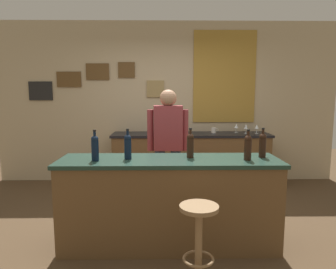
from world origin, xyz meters
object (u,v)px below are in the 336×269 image
(wine_bottle_a, at_px, (95,147))
(wine_glass_c, at_px, (257,127))
(wine_bottle_b, at_px, (128,146))
(wine_bottle_d, at_px, (248,146))
(wine_bottle_e, at_px, (263,144))
(wine_glass_a, at_px, (236,126))
(bartender, at_px, (168,144))
(wine_glass_b, at_px, (246,127))
(wine_bottle_c, at_px, (190,144))
(coffee_mug, at_px, (214,130))
(bar_stool, at_px, (199,231))

(wine_bottle_a, bearing_deg, wine_glass_c, 43.45)
(wine_bottle_b, distance_m, wine_bottle_d, 1.19)
(wine_bottle_e, height_order, wine_glass_a, wine_bottle_e)
(wine_bottle_d, bearing_deg, bartender, 131.67)
(bartender, bearing_deg, wine_bottle_a, -129.24)
(wine_bottle_a, bearing_deg, wine_bottle_d, 0.40)
(wine_glass_b, height_order, wine_glass_c, same)
(wine_bottle_c, distance_m, coffee_mug, 2.14)
(bar_stool, xyz_separation_m, wine_glass_c, (1.28, 2.70, 0.55))
(wine_bottle_c, bearing_deg, wine_bottle_e, 0.36)
(wine_bottle_b, height_order, wine_bottle_c, same)
(wine_bottle_b, xyz_separation_m, wine_bottle_d, (1.19, -0.06, 0.00))
(bartender, xyz_separation_m, wine_glass_c, (1.51, 1.23, 0.07))
(bartender, distance_m, coffee_mug, 1.53)
(wine_bottle_a, height_order, wine_bottle_d, same)
(wine_bottle_a, height_order, wine_glass_c, wine_bottle_a)
(wine_bottle_b, bearing_deg, wine_glass_a, 53.26)
(wine_bottle_a, xyz_separation_m, wine_bottle_e, (1.69, 0.14, 0.00))
(bar_stool, distance_m, wine_bottle_a, 1.27)
(wine_bottle_d, xyz_separation_m, coffee_mug, (0.02, 2.18, -0.11))
(bartender, distance_m, bar_stool, 1.56)
(bartender, xyz_separation_m, wine_bottle_a, (-0.72, -0.89, 0.12))
(wine_bottle_b, height_order, wine_glass_a, wine_bottle_b)
(wine_bottle_a, distance_m, wine_bottle_d, 1.50)
(bartender, relative_size, wine_bottle_c, 5.29)
(bartender, distance_m, wine_bottle_b, 0.92)
(bar_stool, height_order, wine_glass_a, wine_glass_a)
(wine_bottle_c, xyz_separation_m, wine_glass_c, (1.29, 1.98, -0.05))
(bar_stool, height_order, wine_bottle_d, wine_bottle_d)
(wine_bottle_c, bearing_deg, wine_glass_a, 65.06)
(bar_stool, relative_size, wine_bottle_a, 2.22)
(wine_bottle_b, relative_size, wine_bottle_e, 1.00)
(bartender, relative_size, wine_glass_a, 10.45)
(wine_glass_a, relative_size, wine_glass_b, 1.00)
(wine_glass_a, distance_m, wine_glass_c, 0.34)
(wine_bottle_e, xyz_separation_m, wine_glass_b, (0.36, 1.97, -0.05))
(wine_bottle_b, distance_m, wine_glass_a, 2.68)
(wine_bottle_e, relative_size, wine_glass_a, 1.97)
(wine_bottle_d, xyz_separation_m, wine_glass_a, (0.41, 2.21, -0.05))
(wine_glass_a, distance_m, wine_glass_b, 0.17)
(wine_bottle_b, distance_m, wine_bottle_c, 0.63)
(wine_bottle_b, bearing_deg, bar_stool, -45.61)
(wine_bottle_a, xyz_separation_m, wine_bottle_b, (0.31, 0.07, 0.00))
(bartender, distance_m, wine_bottle_c, 0.79)
(wine_bottle_c, height_order, wine_glass_b, wine_bottle_c)
(wine_bottle_c, distance_m, wine_glass_b, 2.26)
(wine_glass_a, distance_m, coffee_mug, 0.39)
(wine_bottle_a, distance_m, wine_bottle_c, 0.95)
(bartender, height_order, wine_glass_b, bartender)
(bartender, xyz_separation_m, wine_glass_b, (1.32, 1.22, 0.07))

